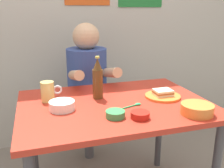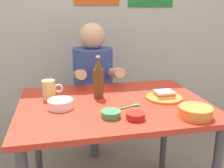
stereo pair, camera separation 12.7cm
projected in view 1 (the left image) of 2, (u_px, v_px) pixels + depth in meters
wall_back at (80, 5)px, 2.31m from camera, size 4.40×0.09×2.60m
dining_table at (114, 117)px, 1.53m from camera, size 1.10×0.80×0.74m
stool at (88, 121)px, 2.18m from camera, size 0.34×0.34×0.45m
person_seated at (87, 74)px, 2.05m from camera, size 0.33×0.56×0.72m
plate_orange at (162, 96)px, 1.60m from camera, size 0.22×0.22×0.01m
sandwich at (163, 92)px, 1.59m from camera, size 0.11×0.09×0.04m
beer_mug at (48, 91)px, 1.51m from camera, size 0.13×0.08×0.12m
beer_bottle at (98, 79)px, 1.55m from camera, size 0.06×0.06×0.26m
rice_bowl_white at (62, 105)px, 1.39m from camera, size 0.14×0.14×0.05m
dip_bowl_green at (115, 114)px, 1.30m from camera, size 0.10×0.10×0.03m
soup_bowl_orange at (197, 109)px, 1.33m from camera, size 0.17×0.17×0.05m
sambal_bowl_red at (140, 115)px, 1.29m from camera, size 0.10×0.10×0.03m
spoon at (135, 105)px, 1.45m from camera, size 0.12×0.05×0.01m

